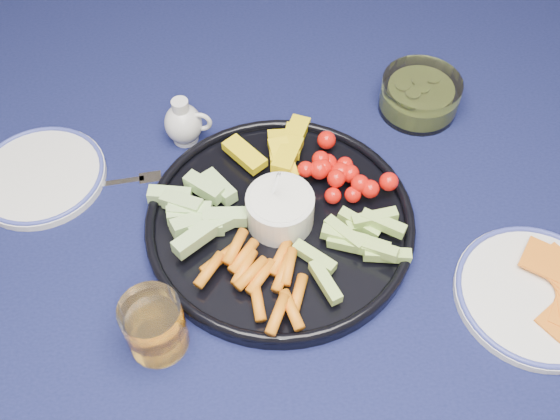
{
  "coord_description": "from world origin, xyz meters",
  "views": [
    {
      "loc": [
        -0.11,
        -0.59,
        1.46
      ],
      "look_at": [
        -0.09,
        -0.1,
        0.79
      ],
      "focal_mm": 40.0,
      "sensor_mm": 36.0,
      "label": 1
    }
  ],
  "objects_px": {
    "dining_table": "(336,207)",
    "cheese_plate": "(537,293)",
    "side_plate_extra": "(40,175)",
    "pickle_bowl": "(419,96)",
    "crudite_platter": "(278,218)",
    "creamer_pitcher": "(184,123)",
    "juice_tumbler": "(155,328)"
  },
  "relations": [
    {
      "from": "dining_table",
      "to": "cheese_plate",
      "type": "bearing_deg",
      "value": -43.24
    },
    {
      "from": "side_plate_extra",
      "to": "pickle_bowl",
      "type": "bearing_deg",
      "value": 12.49
    },
    {
      "from": "dining_table",
      "to": "crudite_platter",
      "type": "relative_size",
      "value": 4.53
    },
    {
      "from": "creamer_pitcher",
      "to": "juice_tumbler",
      "type": "relative_size",
      "value": 0.92
    },
    {
      "from": "creamer_pitcher",
      "to": "side_plate_extra",
      "type": "height_order",
      "value": "creamer_pitcher"
    },
    {
      "from": "dining_table",
      "to": "pickle_bowl",
      "type": "distance_m",
      "value": 0.22
    },
    {
      "from": "cheese_plate",
      "to": "juice_tumbler",
      "type": "distance_m",
      "value": 0.48
    },
    {
      "from": "crudite_platter",
      "to": "cheese_plate",
      "type": "xyz_separation_m",
      "value": [
        0.32,
        -0.12,
        -0.01
      ]
    },
    {
      "from": "pickle_bowl",
      "to": "side_plate_extra",
      "type": "xyz_separation_m",
      "value": [
        -0.57,
        -0.13,
        -0.02
      ]
    },
    {
      "from": "cheese_plate",
      "to": "dining_table",
      "type": "bearing_deg",
      "value": 136.76
    },
    {
      "from": "pickle_bowl",
      "to": "cheese_plate",
      "type": "xyz_separation_m",
      "value": [
        0.1,
        -0.34,
        -0.02
      ]
    },
    {
      "from": "pickle_bowl",
      "to": "dining_table",
      "type": "bearing_deg",
      "value": -136.37
    },
    {
      "from": "crudite_platter",
      "to": "creamer_pitcher",
      "type": "height_order",
      "value": "crudite_platter"
    },
    {
      "from": "dining_table",
      "to": "crudite_platter",
      "type": "xyz_separation_m",
      "value": [
        -0.09,
        -0.1,
        0.11
      ]
    },
    {
      "from": "creamer_pitcher",
      "to": "cheese_plate",
      "type": "bearing_deg",
      "value": -32.22
    },
    {
      "from": "crudite_platter",
      "to": "side_plate_extra",
      "type": "height_order",
      "value": "crudite_platter"
    },
    {
      "from": "creamer_pitcher",
      "to": "side_plate_extra",
      "type": "relative_size",
      "value": 0.42
    },
    {
      "from": "side_plate_extra",
      "to": "juice_tumbler",
      "type": "bearing_deg",
      "value": -53.48
    },
    {
      "from": "crudite_platter",
      "to": "cheese_plate",
      "type": "distance_m",
      "value": 0.35
    },
    {
      "from": "dining_table",
      "to": "side_plate_extra",
      "type": "bearing_deg",
      "value": 179.84
    },
    {
      "from": "dining_table",
      "to": "juice_tumbler",
      "type": "distance_m",
      "value": 0.38
    },
    {
      "from": "crudite_platter",
      "to": "juice_tumbler",
      "type": "relative_size",
      "value": 4.29
    },
    {
      "from": "dining_table",
      "to": "cheese_plate",
      "type": "relative_size",
      "value": 8.08
    },
    {
      "from": "pickle_bowl",
      "to": "juice_tumbler",
      "type": "xyz_separation_m",
      "value": [
        -0.38,
        -0.39,
        0.01
      ]
    },
    {
      "from": "cheese_plate",
      "to": "juice_tumbler",
      "type": "relative_size",
      "value": 2.41
    },
    {
      "from": "crudite_platter",
      "to": "pickle_bowl",
      "type": "relative_size",
      "value": 2.97
    },
    {
      "from": "creamer_pitcher",
      "to": "cheese_plate",
      "type": "xyz_separation_m",
      "value": [
        0.46,
        -0.29,
        -0.02
      ]
    },
    {
      "from": "dining_table",
      "to": "crudite_platter",
      "type": "height_order",
      "value": "crudite_platter"
    },
    {
      "from": "pickle_bowl",
      "to": "crudite_platter",
      "type": "bearing_deg",
      "value": -135.63
    },
    {
      "from": "juice_tumbler",
      "to": "side_plate_extra",
      "type": "bearing_deg",
      "value": 126.52
    },
    {
      "from": "dining_table",
      "to": "cheese_plate",
      "type": "height_order",
      "value": "cheese_plate"
    },
    {
      "from": "dining_table",
      "to": "creamer_pitcher",
      "type": "distance_m",
      "value": 0.27
    }
  ]
}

